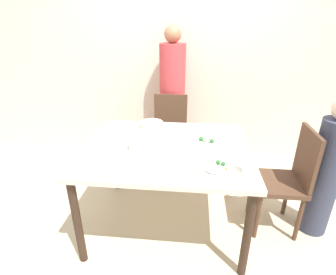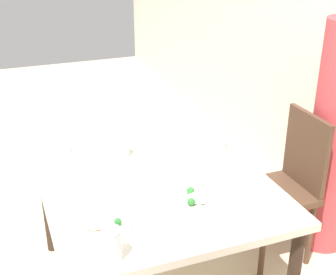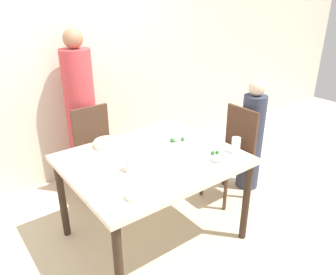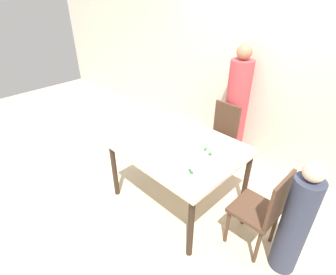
# 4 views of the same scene
# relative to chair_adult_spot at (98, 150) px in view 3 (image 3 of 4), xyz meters

# --- Properties ---
(ground_plane) EXTENTS (10.00, 10.00, 0.00)m
(ground_plane) POSITION_rel_chair_adult_spot_xyz_m (0.06, -0.88, -0.51)
(ground_plane) COLOR beige
(wall_back) EXTENTS (10.00, 0.06, 2.70)m
(wall_back) POSITION_rel_chair_adult_spot_xyz_m (0.06, 0.59, 0.84)
(wall_back) COLOR beige
(wall_back) RESTS_ON ground_plane
(dining_table) EXTENTS (1.32, 1.09, 0.77)m
(dining_table) POSITION_rel_chair_adult_spot_xyz_m (0.06, -0.88, 0.18)
(dining_table) COLOR beige
(dining_table) RESTS_ON ground_plane
(chair_adult_spot) EXTENTS (0.40, 0.40, 0.94)m
(chair_adult_spot) POSITION_rel_chair_adult_spot_xyz_m (0.00, 0.00, 0.00)
(chair_adult_spot) COLOR #4C3323
(chair_adult_spot) RESTS_ON ground_plane
(chair_child_spot) EXTENTS (0.40, 0.40, 0.94)m
(chair_child_spot) POSITION_rel_chair_adult_spot_xyz_m (1.06, -0.83, 0.00)
(chair_child_spot) COLOR #4C3323
(chair_child_spot) RESTS_ON ground_plane
(person_adult) EXTENTS (0.30, 0.30, 1.66)m
(person_adult) POSITION_rel_chair_adult_spot_xyz_m (-0.00, 0.32, 0.27)
(person_adult) COLOR #C63D42
(person_adult) RESTS_ON ground_plane
(person_child) EXTENTS (0.24, 0.24, 1.20)m
(person_child) POSITION_rel_chair_adult_spot_xyz_m (1.35, -0.83, 0.05)
(person_child) COLOR #33384C
(person_child) RESTS_ON ground_plane
(bowl_curry) EXTENTS (0.21, 0.21, 0.05)m
(bowl_curry) POSITION_rel_chair_adult_spot_xyz_m (-0.12, -0.48, 0.29)
(bowl_curry) COLOR silver
(bowl_curry) RESTS_ON dining_table
(plate_rice_adult) EXTENTS (0.25, 0.25, 0.05)m
(plate_rice_adult) POSITION_rel_chair_adult_spot_xyz_m (0.43, -1.23, 0.28)
(plate_rice_adult) COLOR white
(plate_rice_adult) RESTS_ON dining_table
(plate_rice_child) EXTENTS (0.23, 0.23, 0.06)m
(plate_rice_child) POSITION_rel_chair_adult_spot_xyz_m (0.39, -0.78, 0.28)
(plate_rice_child) COLOR white
(plate_rice_child) RESTS_ON dining_table
(bowl_rice_small) EXTENTS (0.12, 0.12, 0.04)m
(bowl_rice_small) POSITION_rel_chair_adult_spot_xyz_m (-0.34, -1.27, 0.28)
(bowl_rice_small) COLOR white
(bowl_rice_small) RESTS_ON dining_table
(glass_water_tall) EXTENTS (0.07, 0.07, 0.14)m
(glass_water_tall) POSITION_rel_chair_adult_spot_xyz_m (0.63, -1.23, 0.33)
(glass_water_tall) COLOR silver
(glass_water_tall) RESTS_ON dining_table
(glass_water_short) EXTENTS (0.08, 0.08, 0.10)m
(glass_water_short) POSITION_rel_chair_adult_spot_xyz_m (-0.19, -0.97, 0.32)
(glass_water_short) COLOR silver
(glass_water_short) RESTS_ON dining_table
(fork_steel) EXTENTS (0.17, 0.09, 0.01)m
(fork_steel) POSITION_rel_chair_adult_spot_xyz_m (-0.36, -0.76, 0.27)
(fork_steel) COLOR silver
(fork_steel) RESTS_ON dining_table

